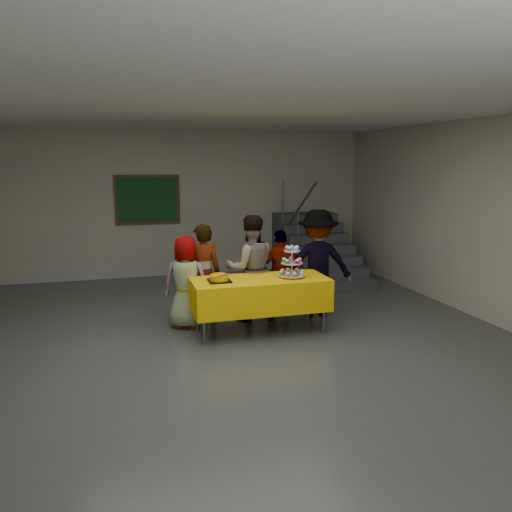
{
  "coord_description": "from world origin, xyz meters",
  "views": [
    {
      "loc": [
        -1.27,
        -5.43,
        2.34
      ],
      "look_at": [
        0.61,
        1.2,
        1.05
      ],
      "focal_mm": 35.0,
      "sensor_mm": 36.0,
      "label": 1
    }
  ],
  "objects": [
    {
      "name": "schoolchild_a",
      "position": [
        -0.35,
        1.5,
        0.67
      ],
      "size": [
        0.76,
        0.63,
        1.33
      ],
      "primitive_type": "imported",
      "rotation": [
        0.0,
        0.0,
        2.78
      ],
      "color": "#5C5C65",
      "rests_on": "ground"
    },
    {
      "name": "schoolchild_e",
      "position": [
        1.67,
        1.5,
        0.83
      ],
      "size": [
        1.19,
        0.87,
        1.65
      ],
      "primitive_type": "imported",
      "rotation": [
        0.0,
        0.0,
        2.88
      ],
      "color": "slate",
      "rests_on": "ground"
    },
    {
      "name": "noticeboard",
      "position": [
        -0.62,
        4.96,
        1.6
      ],
      "size": [
        1.3,
        0.05,
        1.0
      ],
      "color": "#472B16",
      "rests_on": "ground"
    },
    {
      "name": "cupcake_stand",
      "position": [
        1.06,
        0.96,
        0.95
      ],
      "size": [
        0.38,
        0.38,
        0.44
      ],
      "color": "silver",
      "rests_on": "bake_table"
    },
    {
      "name": "schoolchild_b",
      "position": [
        -0.07,
        1.67,
        0.74
      ],
      "size": [
        0.57,
        0.4,
        1.48
      ],
      "primitive_type": "imported",
      "rotation": [
        0.0,
        0.0,
        3.05
      ],
      "color": "slate",
      "rests_on": "ground"
    },
    {
      "name": "staircase",
      "position": [
        2.7,
        4.13,
        0.49
      ],
      "size": [
        1.3,
        2.4,
        2.04
      ],
      "color": "#424447",
      "rests_on": "ground"
    },
    {
      "name": "schoolchild_c",
      "position": [
        0.63,
        1.58,
        0.8
      ],
      "size": [
        0.79,
        0.63,
        1.59
      ],
      "primitive_type": "imported",
      "rotation": [
        0.0,
        0.0,
        3.11
      ],
      "color": "slate",
      "rests_on": "ground"
    },
    {
      "name": "schoolchild_d",
      "position": [
        1.16,
        1.71,
        0.67
      ],
      "size": [
        0.79,
        0.35,
        1.34
      ],
      "primitive_type": "imported",
      "rotation": [
        0.0,
        0.0,
        3.11
      ],
      "color": "slate",
      "rests_on": "ground"
    },
    {
      "name": "room_shell",
      "position": [
        0.0,
        0.02,
        2.13
      ],
      "size": [
        10.0,
        10.04,
        3.02
      ],
      "color": "#4C514C",
      "rests_on": "ground"
    },
    {
      "name": "bake_table",
      "position": [
        0.61,
        1.0,
        0.56
      ],
      "size": [
        1.88,
        0.78,
        0.77
      ],
      "color": "#595960",
      "rests_on": "ground"
    },
    {
      "name": "bear_cake",
      "position": [
        0.03,
        0.98,
        0.83
      ],
      "size": [
        0.32,
        0.36,
        0.12
      ],
      "color": "black",
      "rests_on": "bake_table"
    }
  ]
}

